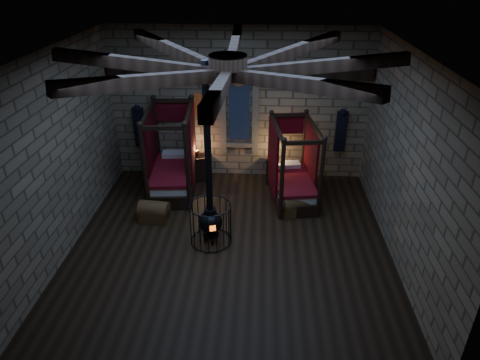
# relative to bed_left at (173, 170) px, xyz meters

# --- Properties ---
(room) EXTENTS (7.02, 7.02, 4.29)m
(room) POSITION_rel_bed_left_xyz_m (1.74, -2.39, 3.18)
(room) COLOR black
(room) RESTS_ON ground
(bed_left) EXTENTS (1.32, 2.26, 2.27)m
(bed_left) POSITION_rel_bed_left_xyz_m (0.00, 0.00, 0.00)
(bed_left) COLOR black
(bed_left) RESTS_ON ground
(bed_right) EXTENTS (1.30, 2.09, 2.05)m
(bed_right) POSITION_rel_bed_left_xyz_m (3.20, -0.30, -0.05)
(bed_right) COLOR black
(bed_right) RESTS_ON ground
(trunk_left) EXTENTS (0.76, 0.53, 0.52)m
(trunk_left) POSITION_rel_bed_left_xyz_m (-0.17, -1.60, -0.33)
(trunk_left) COLOR brown
(trunk_left) RESTS_ON ground
(trunk_right) EXTENTS (0.87, 0.71, 0.55)m
(trunk_right) POSITION_rel_bed_left_xyz_m (3.28, -1.10, -0.32)
(trunk_right) COLOR brown
(trunk_right) RESTS_ON ground
(nightstand_left) EXTENTS (0.55, 0.53, 0.92)m
(nightstand_left) POSITION_rel_bed_left_xyz_m (0.59, 0.56, -0.17)
(nightstand_left) COLOR black
(nightstand_left) RESTS_ON ground
(nightstand_right) EXTENTS (0.50, 0.48, 0.79)m
(nightstand_right) POSITION_rel_bed_left_xyz_m (2.76, 0.55, -0.19)
(nightstand_right) COLOR black
(nightstand_right) RESTS_ON ground
(stove) EXTENTS (0.93, 0.93, 4.05)m
(stove) POSITION_rel_bed_left_xyz_m (1.30, -2.38, 0.03)
(stove) COLOR black
(stove) RESTS_ON ground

